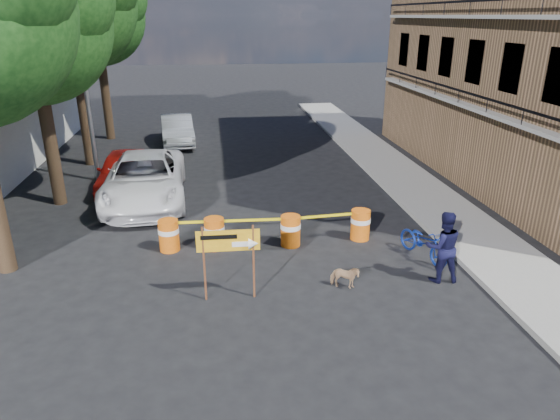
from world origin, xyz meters
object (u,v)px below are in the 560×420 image
object	(u,v)px
suv_white	(145,179)
barrel_far_right	(360,224)
barrel_far_left	(169,235)
sedan_silver	(177,130)
pedestrian	(443,247)
bicycle	(425,227)
barrel_mid_right	(291,230)
barrel_mid_left	(214,233)
dog	(345,277)
detour_sign	(237,246)
sedan_red	(123,170)

from	to	relation	value
suv_white	barrel_far_right	bearing A→B (deg)	-34.53
barrel_far_left	sedan_silver	world-z (taller)	sedan_silver
barrel_far_left	pedestrian	world-z (taller)	pedestrian
barrel_far_right	sedan_silver	xyz separation A→B (m)	(-5.98, 12.67, 0.25)
suv_white	pedestrian	bearing A→B (deg)	-43.25
barrel_far_right	bicycle	size ratio (longest dim) A/B	0.49
barrel_mid_right	bicycle	size ratio (longest dim) A/B	0.49
bicycle	sedan_silver	distance (m)	15.91
barrel_mid_left	dog	world-z (taller)	barrel_mid_left
barrel_far_right	sedan_silver	distance (m)	14.01
barrel_far_left	detour_sign	world-z (taller)	detour_sign
dog	barrel_mid_right	bearing A→B (deg)	41.21
barrel_mid_right	detour_sign	world-z (taller)	detour_sign
barrel_far_right	sedan_red	size ratio (longest dim) A/B	0.22
bicycle	dog	bearing A→B (deg)	-172.04
barrel_far_left	barrel_mid_right	distance (m)	3.43
sedan_red	bicycle	bearing A→B (deg)	-38.17
suv_white	dog	bearing A→B (deg)	-54.14
barrel_mid_left	sedan_red	size ratio (longest dim) A/B	0.22
barrel_mid_right	pedestrian	size ratio (longest dim) A/B	0.49
detour_sign	dog	world-z (taller)	detour_sign
barrel_mid_right	barrel_far_right	world-z (taller)	same
bicycle	pedestrian	bearing A→B (deg)	-112.16
detour_sign	barrel_mid_left	bearing A→B (deg)	101.74
barrel_mid_left	barrel_mid_right	distance (m)	2.16
barrel_mid_left	barrel_far_left	bearing A→B (deg)	178.18
barrel_far_right	barrel_mid_right	bearing A→B (deg)	-175.67
barrel_mid_left	detour_sign	size ratio (longest dim) A/B	0.49
barrel_mid_left	bicycle	distance (m)	5.79
sedan_red	barrel_mid_right	bearing A→B (deg)	-46.35
detour_sign	barrel_far_left	bearing A→B (deg)	123.58
bicycle	barrel_far_right	bearing A→B (deg)	113.62
bicycle	sedan_red	bearing A→B (deg)	122.10
bicycle	sedan_silver	bearing A→B (deg)	98.37
dog	sedan_red	xyz separation A→B (m)	(-6.45, 8.52, 0.41)
detour_sign	sedan_silver	bearing A→B (deg)	99.69
barrel_far_right	dog	distance (m)	2.99
pedestrian	sedan_red	world-z (taller)	pedestrian
dog	detour_sign	bearing A→B (deg)	113.97
barrel_mid_left	sedan_silver	xyz separation A→B (m)	(-1.71, 12.73, 0.25)
barrel_far_left	bicycle	size ratio (longest dim) A/B	0.49
bicycle	barrel_mid_left	bearing A→B (deg)	146.99
suv_white	detour_sign	bearing A→B (deg)	-70.16
barrel_far_right	sedan_red	world-z (taller)	sedan_red
barrel_far_right	sedan_red	bearing A→B (deg)	142.87
barrel_far_right	pedestrian	bearing A→B (deg)	-64.50
suv_white	sedan_red	world-z (taller)	suv_white
detour_sign	bicycle	distance (m)	5.31
sedan_red	suv_white	bearing A→B (deg)	-57.49
pedestrian	sedan_silver	distance (m)	16.97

